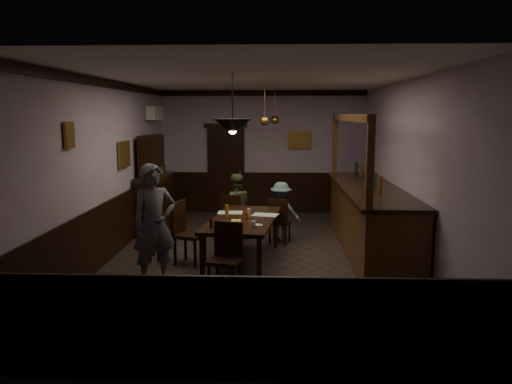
{
  "coord_description": "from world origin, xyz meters",
  "views": [
    {
      "loc": [
        0.32,
        -8.24,
        2.44
      ],
      "look_at": [
        -0.0,
        -0.08,
        1.15
      ],
      "focal_mm": 35.0,
      "sensor_mm": 36.0,
      "label": 1
    }
  ],
  "objects_px": {
    "dining_table": "(243,222)",
    "bar_counter": "(369,217)",
    "chair_side": "(185,230)",
    "coffee_cup": "(254,223)",
    "chair_far_left": "(232,216)",
    "person_standing": "(154,225)",
    "pendant_brass_far": "(275,120)",
    "sideboard": "(154,193)",
    "pendant_iron": "(233,127)",
    "chair_far_right": "(279,219)",
    "pendant_brass_mid": "(265,121)",
    "soda_can": "(246,215)",
    "person_seated_left": "(235,206)",
    "chair_near": "(226,254)",
    "person_seated_right": "(281,211)"
  },
  "relations": [
    {
      "from": "chair_far_left",
      "to": "sideboard",
      "type": "relative_size",
      "value": 0.46
    },
    {
      "from": "chair_near",
      "to": "person_seated_right",
      "type": "bearing_deg",
      "value": 86.9
    },
    {
      "from": "sideboard",
      "to": "pendant_brass_mid",
      "type": "distance_m",
      "value": 2.76
    },
    {
      "from": "chair_far_left",
      "to": "soda_can",
      "type": "xyz_separation_m",
      "value": [
        0.35,
        -1.38,
        0.3
      ]
    },
    {
      "from": "pendant_brass_far",
      "to": "person_seated_left",
      "type": "bearing_deg",
      "value": -114.75
    },
    {
      "from": "chair_far_left",
      "to": "person_seated_left",
      "type": "xyz_separation_m",
      "value": [
        0.04,
        0.27,
        0.14
      ]
    },
    {
      "from": "chair_near",
      "to": "coffee_cup",
      "type": "distance_m",
      "value": 0.82
    },
    {
      "from": "chair_side",
      "to": "person_seated_left",
      "type": "bearing_deg",
      "value": -4.88
    },
    {
      "from": "chair_near",
      "to": "bar_counter",
      "type": "xyz_separation_m",
      "value": [
        2.35,
        2.13,
        0.09
      ]
    },
    {
      "from": "coffee_cup",
      "to": "soda_can",
      "type": "bearing_deg",
      "value": 111.66
    },
    {
      "from": "person_standing",
      "to": "sideboard",
      "type": "distance_m",
      "value": 3.45
    },
    {
      "from": "chair_side",
      "to": "pendant_brass_mid",
      "type": "bearing_deg",
      "value": -12.9
    },
    {
      "from": "sideboard",
      "to": "person_seated_left",
      "type": "bearing_deg",
      "value": -20.31
    },
    {
      "from": "bar_counter",
      "to": "pendant_brass_mid",
      "type": "xyz_separation_m",
      "value": [
        -1.89,
        1.24,
        1.68
      ]
    },
    {
      "from": "chair_side",
      "to": "person_seated_right",
      "type": "bearing_deg",
      "value": -27.89
    },
    {
      "from": "person_seated_left",
      "to": "bar_counter",
      "type": "xyz_separation_m",
      "value": [
        2.45,
        -0.78,
        -0.03
      ]
    },
    {
      "from": "chair_far_right",
      "to": "pendant_brass_mid",
      "type": "relative_size",
      "value": 1.08
    },
    {
      "from": "pendant_iron",
      "to": "pendant_brass_far",
      "type": "xyz_separation_m",
      "value": [
        0.6,
        4.04,
        0.04
      ]
    },
    {
      "from": "person_seated_left",
      "to": "sideboard",
      "type": "xyz_separation_m",
      "value": [
        -1.75,
        0.65,
        0.16
      ]
    },
    {
      "from": "sideboard",
      "to": "pendant_iron",
      "type": "distance_m",
      "value": 3.87
    },
    {
      "from": "soda_can",
      "to": "sideboard",
      "type": "xyz_separation_m",
      "value": [
        -2.06,
        2.3,
        -0.01
      ]
    },
    {
      "from": "chair_near",
      "to": "coffee_cup",
      "type": "bearing_deg",
      "value": 76.11
    },
    {
      "from": "person_standing",
      "to": "coffee_cup",
      "type": "distance_m",
      "value": 1.48
    },
    {
      "from": "chair_far_right",
      "to": "soda_can",
      "type": "height_order",
      "value": "chair_far_right"
    },
    {
      "from": "chair_far_left",
      "to": "coffee_cup",
      "type": "bearing_deg",
      "value": 114.62
    },
    {
      "from": "dining_table",
      "to": "pendant_brass_far",
      "type": "relative_size",
      "value": 2.84
    },
    {
      "from": "person_seated_left",
      "to": "bar_counter",
      "type": "height_order",
      "value": "bar_counter"
    },
    {
      "from": "dining_table",
      "to": "person_seated_left",
      "type": "height_order",
      "value": "person_seated_left"
    },
    {
      "from": "person_seated_left",
      "to": "person_seated_right",
      "type": "distance_m",
      "value": 0.9
    },
    {
      "from": "chair_near",
      "to": "person_seated_left",
      "type": "relative_size",
      "value": 0.74
    },
    {
      "from": "chair_far_right",
      "to": "pendant_iron",
      "type": "relative_size",
      "value": 1.02
    },
    {
      "from": "person_standing",
      "to": "chair_far_left",
      "type": "bearing_deg",
      "value": 35.58
    },
    {
      "from": "person_standing",
      "to": "pendant_iron",
      "type": "relative_size",
      "value": 2.04
    },
    {
      "from": "chair_far_right",
      "to": "dining_table",
      "type": "bearing_deg",
      "value": 78.37
    },
    {
      "from": "coffee_cup",
      "to": "chair_side",
      "type": "bearing_deg",
      "value": 161.33
    },
    {
      "from": "dining_table",
      "to": "person_standing",
      "type": "xyz_separation_m",
      "value": [
        -1.19,
        -1.11,
        0.19
      ]
    },
    {
      "from": "chair_side",
      "to": "person_seated_left",
      "type": "distance_m",
      "value": 1.8
    },
    {
      "from": "dining_table",
      "to": "pendant_brass_far",
      "type": "height_order",
      "value": "pendant_brass_far"
    },
    {
      "from": "chair_far_left",
      "to": "person_standing",
      "type": "relative_size",
      "value": 0.53
    },
    {
      "from": "dining_table",
      "to": "person_seated_right",
      "type": "distance_m",
      "value": 1.62
    },
    {
      "from": "chair_side",
      "to": "coffee_cup",
      "type": "xyz_separation_m",
      "value": [
        1.14,
        -0.55,
        0.24
      ]
    },
    {
      "from": "pendant_brass_mid",
      "to": "pendant_brass_far",
      "type": "relative_size",
      "value": 1.0
    },
    {
      "from": "person_standing",
      "to": "soda_can",
      "type": "distance_m",
      "value": 1.63
    },
    {
      "from": "sideboard",
      "to": "pendant_brass_far",
      "type": "relative_size",
      "value": 2.47
    },
    {
      "from": "person_seated_left",
      "to": "bar_counter",
      "type": "bearing_deg",
      "value": 151.49
    },
    {
      "from": "person_standing",
      "to": "pendant_brass_far",
      "type": "bearing_deg",
      "value": 34.53
    },
    {
      "from": "chair_far_right",
      "to": "pendant_iron",
      "type": "bearing_deg",
      "value": 85.42
    },
    {
      "from": "coffee_cup",
      "to": "bar_counter",
      "type": "xyz_separation_m",
      "value": [
        2.0,
        1.43,
        -0.19
      ]
    },
    {
      "from": "dining_table",
      "to": "bar_counter",
      "type": "distance_m",
      "value": 2.34
    },
    {
      "from": "chair_far_right",
      "to": "person_seated_left",
      "type": "distance_m",
      "value": 0.95
    }
  ]
}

